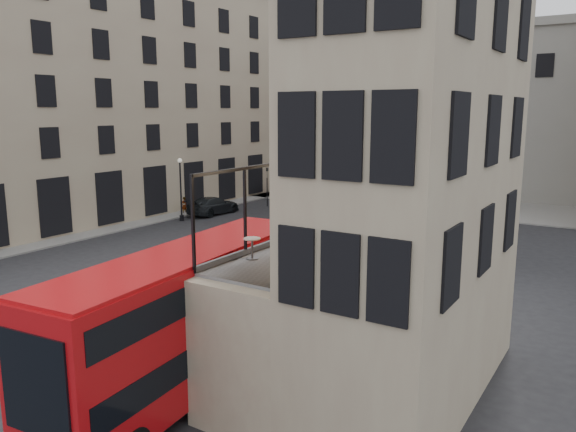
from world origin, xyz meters
The scene contains 31 objects.
ground centered at (0.00, 0.00, 0.00)m, with size 140.00×140.00×0.00m, color black.
host_building_main centered at (9.95, 0.00, 7.79)m, with size 7.26×11.40×15.10m.
host_frontage centered at (6.50, 0.00, 2.25)m, with size 3.00×11.00×4.50m, color tan.
cafe_floor centered at (6.50, 0.00, 4.55)m, with size 3.00×10.00×0.10m, color slate.
building_left centered at (-26.96, 20.00, 11.38)m, with size 14.60×50.60×22.00m.
gateway centered at (-5.00, 47.99, 9.39)m, with size 35.00×10.60×18.00m.
pavement_far centered at (-6.00, 38.00, 0.06)m, with size 40.00×12.00×0.12m, color slate.
pavement_left centered at (-22.00, 12.00, 0.06)m, with size 8.00×48.00×0.12m, color slate.
traffic_light_near centered at (-1.00, 12.00, 2.42)m, with size 0.16×0.20×3.80m.
traffic_light_far centered at (-15.00, 28.00, 2.42)m, with size 0.16×0.20×3.80m.
street_lamp_a centered at (-17.00, 18.00, 2.39)m, with size 0.36×0.36×5.33m.
street_lamp_b centered at (-6.00, 34.00, 2.39)m, with size 0.36×0.36×5.33m.
bus_near centered at (3.50, -3.66, 2.69)m, with size 3.82×12.22×4.80m.
bus_far centered at (-8.05, 28.78, 2.55)m, with size 3.60×11.56×4.54m.
car_a centered at (-7.04, 13.58, 0.70)m, with size 1.66×4.12×1.40m, color gray.
car_b centered at (-5.35, 22.57, 0.75)m, with size 1.58×4.54×1.49m, color maroon.
car_c centered at (-16.71, 21.82, 0.80)m, with size 2.24×5.52×1.60m, color black.
bicycle centered at (-1.64, 10.55, 0.52)m, with size 0.68×1.96×1.03m, color gray.
cyclist centered at (-0.99, 15.52, 0.77)m, with size 0.56×0.37×1.53m, color #F4FD1A.
pedestrian_a centered at (-17.03, 35.69, 0.82)m, with size 0.80×0.62×1.65m, color gray.
pedestrian_b centered at (-10.66, 33.61, 0.90)m, with size 1.16×0.67×1.79m, color gray.
pedestrian_c centered at (-5.81, 35.49, 0.97)m, with size 1.14×0.47×1.94m, color gray.
pedestrian_d centered at (1.02, 39.34, 0.84)m, with size 0.82×0.54×1.68m, color gray.
pedestrian_e centered at (-19.00, 20.48, 0.78)m, with size 0.57×0.37×1.56m, color gray.
cafe_table_near centered at (5.49, -2.80, 5.05)m, with size 0.55×0.55×0.68m.
cafe_table_mid centered at (5.72, -0.65, 5.12)m, with size 0.63×0.63×0.79m.
cafe_table_far centered at (5.97, 3.25, 5.10)m, with size 0.61×0.61×0.76m.
cafe_chair_a centered at (7.37, -3.57, 4.89)m, with size 0.50×0.50×0.94m.
cafe_chair_b centered at (7.29, 0.10, 4.87)m, with size 0.45×0.45×0.90m.
cafe_chair_c centered at (7.22, 0.88, 4.85)m, with size 0.46×0.46×0.81m.
cafe_chair_d centered at (7.49, 3.47, 4.83)m, with size 0.44×0.44×0.76m.
Camera 1 is at (15.71, -16.87, 9.27)m, focal length 35.00 mm.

